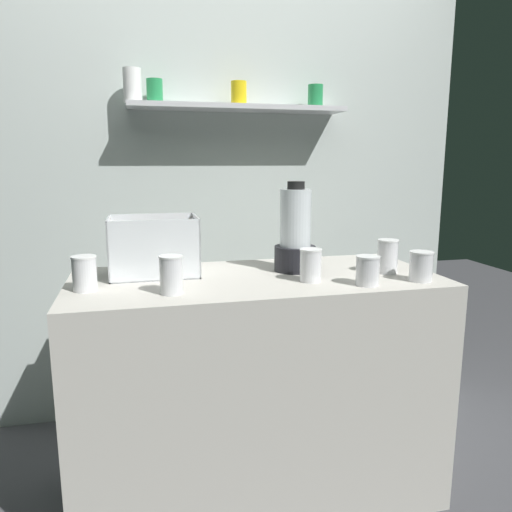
% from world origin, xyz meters
% --- Properties ---
extents(ground_plane, '(8.00, 8.00, 0.00)m').
position_xyz_m(ground_plane, '(0.00, 0.00, 0.00)').
color(ground_plane, '#4C4C51').
extents(counter, '(1.40, 0.64, 0.90)m').
position_xyz_m(counter, '(0.00, 0.00, 0.45)').
color(counter, beige).
rests_on(counter, ground_plane).
extents(back_wall_unit, '(2.60, 0.24, 2.50)m').
position_xyz_m(back_wall_unit, '(0.00, 0.77, 1.26)').
color(back_wall_unit, silver).
rests_on(back_wall_unit, ground_plane).
extents(carrot_display_bin, '(0.33, 0.24, 0.23)m').
position_xyz_m(carrot_display_bin, '(-0.37, 0.12, 0.97)').
color(carrot_display_bin, white).
rests_on(carrot_display_bin, counter).
extents(blender_pitcher, '(0.17, 0.17, 0.36)m').
position_xyz_m(blender_pitcher, '(0.18, 0.07, 1.04)').
color(blender_pitcher, black).
rests_on(blender_pitcher, counter).
extents(juice_cup_mango_far_left, '(0.08, 0.08, 0.12)m').
position_xyz_m(juice_cup_mango_far_left, '(-0.62, -0.07, 0.95)').
color(juice_cup_mango_far_left, white).
rests_on(juice_cup_mango_far_left, counter).
extents(juice_cup_beet_left, '(0.08, 0.08, 0.13)m').
position_xyz_m(juice_cup_beet_left, '(-0.33, -0.18, 0.96)').
color(juice_cup_beet_left, white).
rests_on(juice_cup_beet_left, counter).
extents(juice_cup_beet_middle, '(0.08, 0.08, 0.12)m').
position_xyz_m(juice_cup_beet_middle, '(0.18, -0.12, 0.95)').
color(juice_cup_beet_middle, white).
rests_on(juice_cup_beet_middle, counter).
extents(juice_cup_pomegranate_right, '(0.09, 0.09, 0.11)m').
position_xyz_m(juice_cup_pomegranate_right, '(0.35, -0.22, 0.95)').
color(juice_cup_pomegranate_right, white).
rests_on(juice_cup_pomegranate_right, counter).
extents(juice_cup_pomegranate_far_right, '(0.08, 0.08, 0.13)m').
position_xyz_m(juice_cup_pomegranate_far_right, '(0.52, -0.07, 0.96)').
color(juice_cup_pomegranate_far_right, white).
rests_on(juice_cup_pomegranate_far_right, counter).
extents(juice_cup_carrot_rightmost, '(0.09, 0.09, 0.11)m').
position_xyz_m(juice_cup_carrot_rightmost, '(0.57, -0.21, 0.95)').
color(juice_cup_carrot_rightmost, white).
rests_on(juice_cup_carrot_rightmost, counter).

